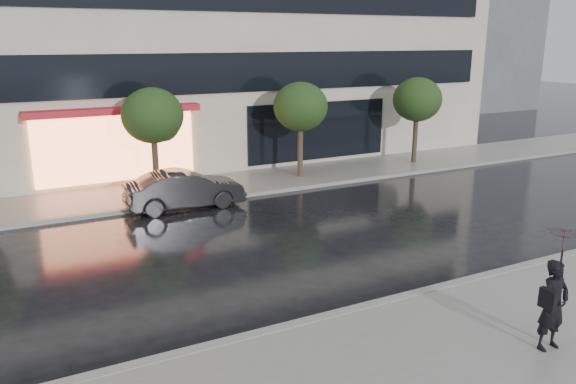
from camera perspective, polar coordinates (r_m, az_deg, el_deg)
ground at (r=13.87m, az=10.25°, el=-8.89°), size 120.00×120.00×0.00m
sidewalk_near at (r=11.74m, az=20.21°, el=-14.03°), size 60.00×4.50×0.12m
sidewalk_far at (r=22.37m, az=-5.84°, el=0.79°), size 60.00×3.50×0.12m
curb_near at (r=13.15m, az=12.95°, el=-10.12°), size 60.00×0.25×0.14m
curb_far at (r=20.80m, az=-4.05°, el=-0.25°), size 60.00×0.25×0.14m
bg_building_right at (r=50.92m, az=15.09°, el=17.44°), size 12.00×12.00×16.00m
tree_mid_west at (r=20.74m, az=-13.45°, el=7.37°), size 2.20×2.20×3.99m
tree_mid_east at (r=22.93m, az=1.37°, el=8.50°), size 2.20×2.20×3.99m
tree_far_east at (r=26.33m, az=13.05°, el=8.99°), size 2.20×2.20×3.99m
parked_car at (r=19.47m, az=-10.45°, el=0.24°), size 4.04×1.49×1.32m
pedestrian_with_umbrella at (r=11.18m, az=25.80°, el=-7.55°), size 0.85×0.87×2.32m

